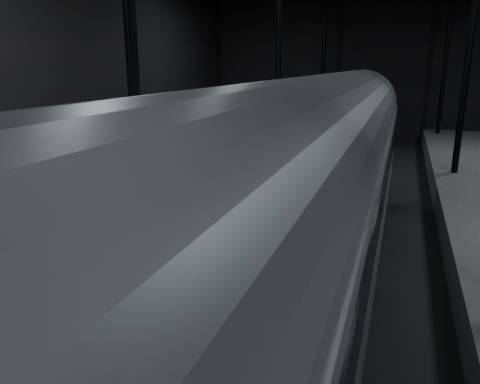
% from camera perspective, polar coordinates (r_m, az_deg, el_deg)
% --- Properties ---
extents(ground, '(44.00, 44.00, 0.00)m').
position_cam_1_polar(ground, '(13.91, 11.17, -7.52)').
color(ground, black).
rests_on(ground, ground).
extents(platform_left, '(9.00, 43.80, 1.00)m').
position_cam_1_polar(platform_left, '(16.38, -15.66, -2.42)').
color(platform_left, '#535350').
rests_on(platform_left, ground).
extents(tactile_strip, '(0.50, 43.80, 0.01)m').
position_cam_1_polar(tactile_strip, '(14.30, -1.61, -2.29)').
color(tactile_strip, olive).
rests_on(tactile_strip, platform_left).
extents(track, '(2.40, 43.00, 0.24)m').
position_cam_1_polar(track, '(13.88, 11.18, -7.26)').
color(track, '#3F3328').
rests_on(track, ground).
extents(train, '(2.81, 18.77, 5.02)m').
position_cam_1_polar(train, '(10.25, 9.60, 0.81)').
color(train, '#96989D').
rests_on(train, ground).
extents(woman, '(0.60, 0.44, 1.54)m').
position_cam_1_polar(woman, '(13.11, -6.59, -0.53)').
color(woman, tan).
rests_on(woman, platform_left).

